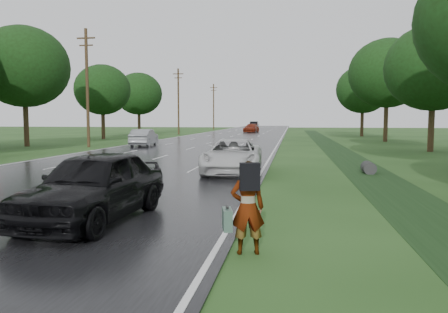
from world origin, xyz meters
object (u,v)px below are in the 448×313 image
pedestrian (247,206)px  white_pickup (233,156)px  silver_sedan (144,138)px  dark_sedan (94,185)px

pedestrian → white_pickup: 11.58m
pedestrian → white_pickup: pedestrian is taller
pedestrian → silver_sedan: bearing=-80.9°
pedestrian → dark_sedan: dark_sedan is taller
dark_sedan → silver_sedan: bearing=111.0°
pedestrian → silver_sedan: 31.21m
white_pickup → silver_sedan: bearing=117.6°
white_pickup → silver_sedan: (-10.21, 17.36, 0.00)m
pedestrian → silver_sedan: (-12.03, 28.80, -0.09)m
dark_sedan → silver_sedan: (-8.21, 26.89, -0.08)m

